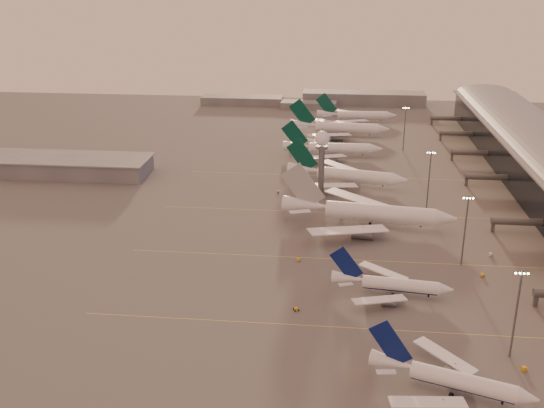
# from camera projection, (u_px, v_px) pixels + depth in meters

# --- Properties ---
(ground) EXTENTS (700.00, 700.00, 0.00)m
(ground) POSITION_uv_depth(u_px,v_px,m) (287.00, 344.00, 170.85)
(ground) COLOR #4F4D4D
(ground) RESTS_ON ground
(taxiway_markings) EXTENTS (180.00, 185.25, 0.02)m
(taxiway_markings) POSITION_uv_depth(u_px,v_px,m) (387.00, 260.00, 220.16)
(taxiway_markings) COLOR #DECB4E
(taxiway_markings) RESTS_ON ground
(hangar) EXTENTS (82.00, 27.00, 8.50)m
(hangar) POSITION_uv_depth(u_px,v_px,m) (67.00, 165.00, 311.73)
(hangar) COLOR slate
(hangar) RESTS_ON ground
(radar_tower) EXTENTS (6.40, 6.40, 31.10)m
(radar_tower) POSITION_uv_depth(u_px,v_px,m) (322.00, 151.00, 275.07)
(radar_tower) COLOR #55575C
(radar_tower) RESTS_ON ground
(mast_a) EXTENTS (3.60, 0.56, 25.00)m
(mast_a) POSITION_uv_depth(u_px,v_px,m) (516.00, 310.00, 160.42)
(mast_a) COLOR #55575C
(mast_a) RESTS_ON ground
(mast_b) EXTENTS (3.60, 0.56, 25.00)m
(mast_b) POSITION_uv_depth(u_px,v_px,m) (465.00, 227.00, 212.03)
(mast_b) COLOR #55575C
(mast_b) RESTS_ON ground
(mast_c) EXTENTS (3.60, 0.56, 25.00)m
(mast_c) POSITION_uv_depth(u_px,v_px,m) (429.00, 177.00, 263.83)
(mast_c) COLOR #55575C
(mast_c) RESTS_ON ground
(mast_d) EXTENTS (3.60, 0.56, 25.00)m
(mast_d) POSITION_uv_depth(u_px,v_px,m) (405.00, 127.00, 348.00)
(mast_d) COLOR #55575C
(mast_d) RESTS_ON ground
(distant_horizon) EXTENTS (165.00, 37.50, 9.00)m
(distant_horizon) POSITION_uv_depth(u_px,v_px,m) (327.00, 99.00, 472.61)
(distant_horizon) COLOR slate
(distant_horizon) RESTS_ON ground
(narrowbody_near) EXTENTS (38.65, 30.32, 15.68)m
(narrowbody_near) POSITION_uv_depth(u_px,v_px,m) (450.00, 381.00, 150.08)
(narrowbody_near) COLOR white
(narrowbody_near) RESTS_ON ground
(narrowbody_mid) EXTENTS (37.98, 30.17, 14.86)m
(narrowbody_mid) POSITION_uv_depth(u_px,v_px,m) (391.00, 286.00, 195.67)
(narrowbody_mid) COLOR white
(narrowbody_mid) RESTS_ON ground
(widebody_white) EXTENTS (68.41, 54.50, 24.12)m
(widebody_white) POSITION_uv_depth(u_px,v_px,m) (368.00, 216.00, 247.97)
(widebody_white) COLOR white
(widebody_white) RESTS_ON ground
(greentail_a) EXTENTS (56.63, 45.27, 20.82)m
(greentail_a) POSITION_uv_depth(u_px,v_px,m) (347.00, 178.00, 295.40)
(greentail_a) COLOR white
(greentail_a) RESTS_ON ground
(greentail_b) EXTENTS (54.37, 43.88, 19.74)m
(greentail_b) POSITION_uv_depth(u_px,v_px,m) (333.00, 150.00, 340.66)
(greentail_b) COLOR white
(greentail_b) RESTS_ON ground
(greentail_c) EXTENTS (60.67, 48.87, 22.03)m
(greentail_c) POSITION_uv_depth(u_px,v_px,m) (340.00, 130.00, 383.01)
(greentail_c) COLOR white
(greentail_c) RESTS_ON ground
(greentail_d) EXTENTS (53.22, 42.88, 19.32)m
(greentail_d) POSITION_uv_depth(u_px,v_px,m) (357.00, 117.00, 418.31)
(greentail_d) COLOR white
(greentail_d) RESTS_ON ground
(gsv_catering_a) EXTENTS (5.95, 4.03, 4.49)m
(gsv_catering_a) POSITION_uv_depth(u_px,v_px,m) (526.00, 363.00, 158.64)
(gsv_catering_a) COLOR gold
(gsv_catering_a) RESTS_ON ground
(gsv_tug_mid) EXTENTS (3.27, 3.76, 0.92)m
(gsv_tug_mid) POSITION_uv_depth(u_px,v_px,m) (296.00, 309.00, 187.33)
(gsv_tug_mid) COLOR gold
(gsv_tug_mid) RESTS_ON ground
(gsv_truck_b) EXTENTS (5.61, 2.88, 2.16)m
(gsv_truck_b) POSITION_uv_depth(u_px,v_px,m) (484.00, 274.00, 207.85)
(gsv_truck_b) COLOR gold
(gsv_truck_b) RESTS_ON ground
(gsv_truck_c) EXTENTS (5.54, 4.31, 2.14)m
(gsv_truck_c) POSITION_uv_depth(u_px,v_px,m) (299.00, 258.00, 219.00)
(gsv_truck_c) COLOR gold
(gsv_truck_c) RESTS_ON ground
(gsv_catering_b) EXTENTS (5.85, 4.19, 4.39)m
(gsv_catering_b) POSITION_uv_depth(u_px,v_px,m) (492.00, 250.00, 222.44)
(gsv_catering_b) COLOR silver
(gsv_catering_b) RESTS_ON ground
(gsv_tug_far) EXTENTS (3.43, 3.64, 0.90)m
(gsv_tug_far) POSITION_uv_depth(u_px,v_px,m) (341.00, 218.00, 256.06)
(gsv_tug_far) COLOR silver
(gsv_tug_far) RESTS_ON ground
(gsv_truck_d) EXTENTS (2.69, 5.09, 1.95)m
(gsv_truck_d) POSITION_uv_depth(u_px,v_px,m) (278.00, 191.00, 286.42)
(gsv_truck_d) COLOR #585A5D
(gsv_truck_d) RESTS_ON ground
(gsv_tug_hangar) EXTENTS (4.58, 3.65, 1.14)m
(gsv_tug_hangar) POSITION_uv_depth(u_px,v_px,m) (387.00, 179.00, 303.89)
(gsv_tug_hangar) COLOR gold
(gsv_tug_hangar) RESTS_ON ground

